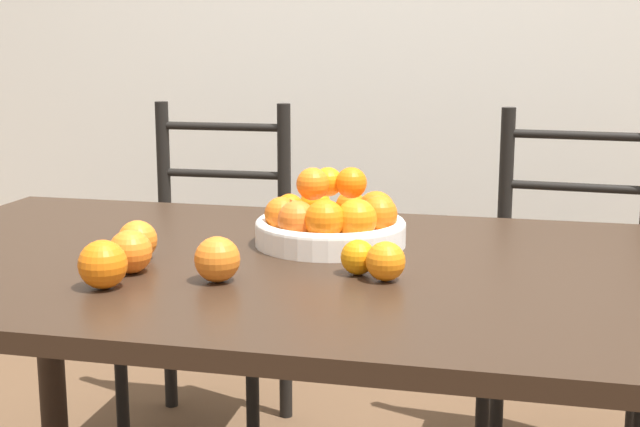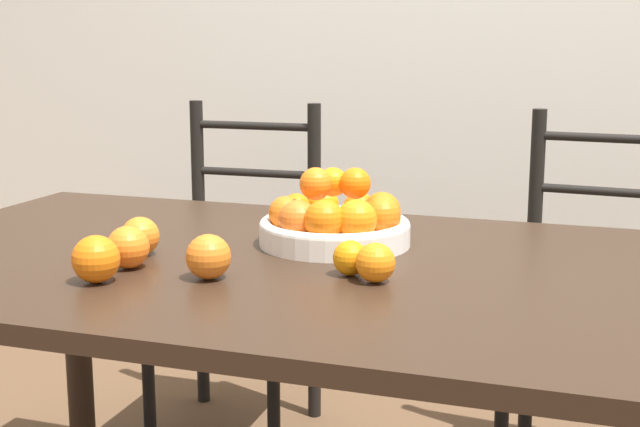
% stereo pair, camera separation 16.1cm
% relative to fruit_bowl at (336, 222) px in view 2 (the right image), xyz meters
% --- Properties ---
extents(dining_table, '(1.94, 1.00, 0.75)m').
position_rel_fruit_bowl_xyz_m(dining_table, '(0.06, -0.14, -0.13)').
color(dining_table, black).
rests_on(dining_table, ground_plane).
extents(fruit_bowl, '(0.31, 0.31, 0.16)m').
position_rel_fruit_bowl_xyz_m(fruit_bowl, '(0.00, 0.00, 0.00)').
color(fruit_bowl, white).
rests_on(fruit_bowl, dining_table).
extents(orange_loose_0, '(0.08, 0.08, 0.08)m').
position_rel_fruit_bowl_xyz_m(orange_loose_0, '(-0.31, -0.40, -0.01)').
color(orange_loose_0, orange).
rests_on(orange_loose_0, dining_table).
extents(orange_loose_1, '(0.08, 0.08, 0.08)m').
position_rel_fruit_bowl_xyz_m(orange_loose_1, '(-0.33, -0.20, -0.01)').
color(orange_loose_1, orange).
rests_on(orange_loose_1, dining_table).
extents(orange_loose_2, '(0.08, 0.08, 0.08)m').
position_rel_fruit_bowl_xyz_m(orange_loose_2, '(-0.30, -0.30, -0.01)').
color(orange_loose_2, orange).
rests_on(orange_loose_2, dining_table).
extents(orange_loose_3, '(0.06, 0.06, 0.06)m').
position_rel_fruit_bowl_xyz_m(orange_loose_3, '(0.10, -0.21, -0.02)').
color(orange_loose_3, orange).
rests_on(orange_loose_3, dining_table).
extents(orange_loose_4, '(0.07, 0.07, 0.07)m').
position_rel_fruit_bowl_xyz_m(orange_loose_4, '(0.15, -0.24, -0.01)').
color(orange_loose_4, orange).
rests_on(orange_loose_4, dining_table).
extents(orange_loose_5, '(0.08, 0.08, 0.08)m').
position_rel_fruit_bowl_xyz_m(orange_loose_5, '(-0.13, -0.31, -0.01)').
color(orange_loose_5, orange).
rests_on(orange_loose_5, dining_table).
extents(chair_left, '(0.43, 0.41, 0.97)m').
position_rel_fruit_bowl_xyz_m(chair_left, '(-0.51, 0.65, -0.33)').
color(chair_left, black).
rests_on(chair_left, ground_plane).
extents(chair_right, '(0.45, 0.43, 0.97)m').
position_rel_fruit_bowl_xyz_m(chair_right, '(0.50, 0.65, -0.33)').
color(chair_right, black).
rests_on(chair_right, ground_plane).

